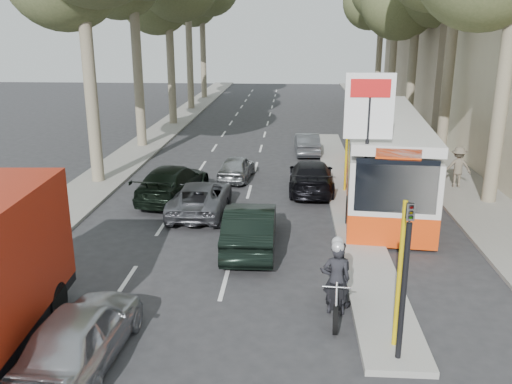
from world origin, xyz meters
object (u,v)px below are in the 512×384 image
dark_hatchback (250,227)px  motorcycle (336,278)px  silver_hatchback (81,333)px  city_bus (383,152)px

dark_hatchback → motorcycle: (2.44, -3.91, 0.16)m
silver_hatchback → dark_hatchback: bearing=-112.6°
dark_hatchback → motorcycle: bearing=121.2°
dark_hatchback → city_bus: size_ratio=0.34×
motorcycle → silver_hatchback: bearing=-150.8°
silver_hatchback → city_bus: 15.51m
silver_hatchback → city_bus: bearing=-119.3°
dark_hatchback → silver_hatchback: bearing=63.7°
city_bus → motorcycle: (-2.72, -10.49, -0.93)m
silver_hatchback → motorcycle: (5.54, 2.58, 0.21)m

